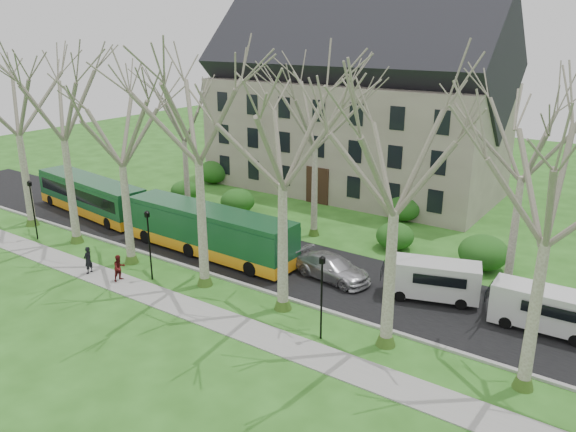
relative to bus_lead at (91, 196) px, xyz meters
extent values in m
plane|color=#2A5E1A|center=(19.51, -4.90, -1.59)|extent=(120.00, 120.00, 0.00)
cube|color=gray|center=(19.51, -7.40, -1.56)|extent=(70.00, 2.00, 0.06)
cube|color=black|center=(19.51, 0.60, -1.56)|extent=(80.00, 8.00, 0.06)
cube|color=#A5A39E|center=(19.51, -3.40, -1.52)|extent=(80.00, 0.25, 0.14)
cube|color=gray|center=(13.51, 19.10, 3.41)|extent=(26.00, 12.00, 10.00)
cylinder|color=black|center=(1.51, -5.90, 0.41)|extent=(0.10, 0.10, 4.00)
cube|color=black|center=(1.51, -5.90, 2.56)|extent=(0.22, 0.22, 0.30)
cylinder|color=black|center=(13.51, -5.90, 0.41)|extent=(0.10, 0.10, 4.00)
cube|color=black|center=(13.51, -5.90, 2.56)|extent=(0.22, 0.22, 0.30)
cylinder|color=black|center=(25.51, -5.90, 0.41)|extent=(0.10, 0.10, 4.00)
cube|color=black|center=(25.51, -5.90, 2.56)|extent=(0.22, 0.22, 0.30)
ellipsoid|color=#215117|center=(3.51, 7.10, -0.59)|extent=(2.60, 2.60, 2.00)
ellipsoid|color=#215117|center=(9.51, 7.10, -0.59)|extent=(2.60, 2.60, 2.00)
ellipsoid|color=#215117|center=(23.51, 7.10, -0.59)|extent=(2.60, 2.60, 2.00)
ellipsoid|color=#215117|center=(29.51, 7.10, -0.59)|extent=(2.60, 2.60, 2.00)
ellipsoid|color=#215117|center=(1.51, 13.10, -0.59)|extent=(2.60, 2.60, 2.00)
ellipsoid|color=#215117|center=(21.51, 13.10, -0.59)|extent=(2.60, 2.60, 2.00)
imported|color=#B2B1B6|center=(22.51, 0.31, -0.80)|extent=(5.26, 2.79, 1.45)
imported|color=black|center=(9.67, -7.55, -0.67)|extent=(0.55, 0.71, 1.72)
imported|color=#531313|center=(12.12, -7.16, -0.72)|extent=(0.68, 0.84, 1.62)
camera|label=1|loc=(37.99, -26.77, 12.93)|focal=35.00mm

